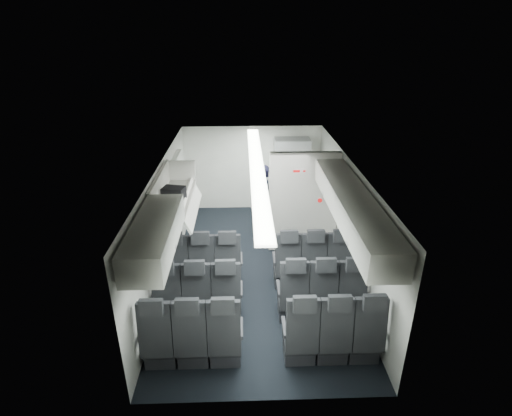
{
  "coord_description": "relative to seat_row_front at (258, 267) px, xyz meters",
  "views": [
    {
      "loc": [
        -0.24,
        -6.6,
        4.32
      ],
      "look_at": [
        0.0,
        0.4,
        1.15
      ],
      "focal_mm": 28.0,
      "sensor_mm": 36.0,
      "label": 1
    }
  ],
  "objects": [
    {
      "name": "bulkhead_partition",
      "position": [
        0.98,
        1.33,
        0.67
      ],
      "size": [
        1.4,
        0.15,
        2.13
      ],
      "color": "silver",
      "rests_on": "cabin_shell"
    },
    {
      "name": "seat_row_mid",
      "position": [
        0.0,
        -0.9,
        0.0
      ],
      "size": [
        3.33,
        0.56,
        1.24
      ],
      "color": "black",
      "rests_on": "cabin_shell"
    },
    {
      "name": "flight_attendant",
      "position": [
        0.21,
        1.94,
        0.44
      ],
      "size": [
        0.51,
        0.68,
        1.7
      ],
      "primitive_type": "imported",
      "rotation": [
        0.0,
        0.0,
        1.75
      ],
      "color": "black",
      "rests_on": "ground"
    },
    {
      "name": "overhead_bin_right_rear",
      "position": [
        1.4,
        -1.47,
        1.46
      ],
      "size": [
        0.53,
        1.8,
        0.4
      ],
      "color": "silver",
      "rests_on": "cabin_shell"
    },
    {
      "name": "boarding_door",
      "position": [
        -1.64,
        2.09,
        0.55
      ],
      "size": [
        0.12,
        1.27,
        1.86
      ],
      "color": "silver",
      "rests_on": "cabin_shell"
    },
    {
      "name": "seat_row_rear",
      "position": [
        0.0,
        -1.8,
        0.0
      ],
      "size": [
        3.33,
        0.56,
        1.24
      ],
      "color": "black",
      "rests_on": "cabin_shell"
    },
    {
      "name": "galley_unit",
      "position": [
        0.95,
        3.25,
        0.55
      ],
      "size": [
        0.85,
        0.52,
        1.9
      ],
      "color": "#939399",
      "rests_on": "cabin_shell"
    },
    {
      "name": "papers",
      "position": [
        0.4,
        1.89,
        0.63
      ],
      "size": [
        0.2,
        0.05,
        0.14
      ],
      "primitive_type": "cube",
      "rotation": [
        0.0,
        0.0,
        0.14
      ],
      "color": "white",
      "rests_on": "flight_attendant"
    },
    {
      "name": "overhead_bin_left_rear",
      "position": [
        -1.4,
        -1.47,
        1.46
      ],
      "size": [
        0.53,
        1.8,
        0.4
      ],
      "color": "silver",
      "rests_on": "cabin_shell"
    },
    {
      "name": "seat_row_front",
      "position": [
        0.0,
        0.0,
        0.0
      ],
      "size": [
        3.33,
        0.56,
        1.24
      ],
      "color": "black",
      "rests_on": "cabin_shell"
    },
    {
      "name": "cabin_shell",
      "position": [
        0.0,
        0.53,
        0.72
      ],
      "size": [
        3.41,
        6.01,
        2.16
      ],
      "color": "black",
      "rests_on": "ground"
    },
    {
      "name": "carry_on_bag",
      "position": [
        -1.4,
        0.12,
        1.4
      ],
      "size": [
        0.41,
        0.33,
        0.22
      ],
      "primitive_type": "cube",
      "rotation": [
        0.0,
        0.0,
        -0.23
      ],
      "color": "black",
      "rests_on": "overhead_bin_left_front_open"
    },
    {
      "name": "overhead_bin_right_front",
      "position": [
        1.4,
        0.28,
        1.46
      ],
      "size": [
        0.53,
        1.7,
        0.4
      ],
      "color": "silver",
      "rests_on": "cabin_shell"
    },
    {
      "name": "overhead_bin_left_front_open",
      "position": [
        -1.44,
        0.28,
        1.33
      ],
      "size": [
        0.64,
        1.7,
        0.72
      ],
      "color": "#9E9E93",
      "rests_on": "cabin_shell"
    }
  ]
}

